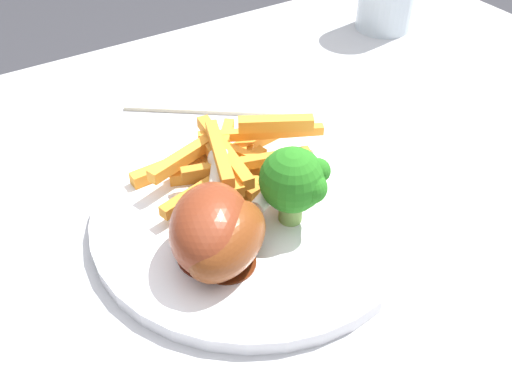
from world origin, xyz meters
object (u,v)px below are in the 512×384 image
object	(u,v)px
dinner_plate	(256,217)
broccoli_floret_front	(295,182)
carrot_fries_pile	(229,160)
chicken_drumstick_near	(211,225)
dining_table	(288,299)
chicken_drumstick_far	(231,236)

from	to	relation	value
dinner_plate	broccoli_floret_front	world-z (taller)	broccoli_floret_front
carrot_fries_pile	chicken_drumstick_near	distance (m)	0.09
dining_table	chicken_drumstick_far	world-z (taller)	chicken_drumstick_far
dining_table	carrot_fries_pile	world-z (taller)	carrot_fries_pile
dining_table	broccoli_floret_front	distance (m)	0.18
dinner_plate	chicken_drumstick_far	world-z (taller)	chicken_drumstick_far
chicken_drumstick_far	broccoli_floret_front	bearing A→B (deg)	8.94
dining_table	dinner_plate	xyz separation A→B (m)	(-0.04, -0.00, 0.13)
broccoli_floret_front	carrot_fries_pile	world-z (taller)	broccoli_floret_front
chicken_drumstick_near	chicken_drumstick_far	size ratio (longest dim) A/B	1.03
chicken_drumstick_near	chicken_drumstick_far	distance (m)	0.02
chicken_drumstick_far	dining_table	bearing A→B (deg)	24.64
broccoli_floret_front	chicken_drumstick_far	world-z (taller)	broccoli_floret_front
dinner_plate	chicken_drumstick_near	world-z (taller)	chicken_drumstick_near
dinner_plate	chicken_drumstick_far	bearing A→B (deg)	-141.65
dinner_plate	carrot_fries_pile	size ratio (longest dim) A/B	1.53
dinner_plate	broccoli_floret_front	size ratio (longest dim) A/B	3.99
chicken_drumstick_far	dinner_plate	bearing A→B (deg)	38.35
dinner_plate	chicken_drumstick_near	distance (m)	0.06
chicken_drumstick_near	carrot_fries_pile	bearing A→B (deg)	51.83
dining_table	carrot_fries_pile	size ratio (longest dim) A/B	5.59
broccoli_floret_front	carrot_fries_pile	xyz separation A→B (m)	(-0.01, 0.07, -0.02)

